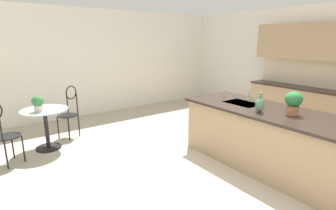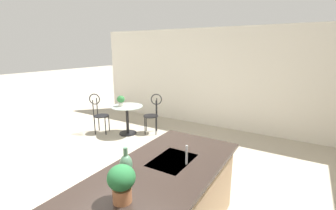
{
  "view_description": "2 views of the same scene",
  "coord_description": "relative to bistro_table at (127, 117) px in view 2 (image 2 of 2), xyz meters",
  "views": [
    {
      "loc": [
        2.44,
        -2.62,
        1.95
      ],
      "look_at": [
        -0.89,
        -0.21,
        0.91
      ],
      "focal_mm": 28.04,
      "sensor_mm": 36.0,
      "label": 1
    },
    {
      "loc": [
        1.84,
        2.06,
        2.16
      ],
      "look_at": [
        -1.38,
        0.11,
        1.24
      ],
      "focal_mm": 24.73,
      "sensor_mm": 36.0,
      "label": 2
    }
  ],
  "objects": [
    {
      "name": "chair_by_island",
      "position": [
        0.31,
        -0.68,
        0.13
      ],
      "size": [
        0.51,
        0.52,
        1.04
      ],
      "color": "black",
      "rests_on": "ground"
    },
    {
      "name": "sink_faucet",
      "position": [
        2.22,
        2.8,
        0.58
      ],
      "size": [
        0.02,
        0.02,
        0.22
      ],
      "primitive_type": "cylinder",
      "color": "#B2B5BA",
      "rests_on": "kitchen_island"
    },
    {
      "name": "potted_plant_on_table",
      "position": [
        0.09,
        -0.11,
        0.45
      ],
      "size": [
        0.19,
        0.19,
        0.27
      ],
      "color": "beige",
      "rests_on": "bistro_table"
    },
    {
      "name": "chair_near_window",
      "position": [
        -0.39,
        0.53,
        0.13
      ],
      "size": [
        0.52,
        0.52,
        1.04
      ],
      "color": "black",
      "rests_on": "ground"
    },
    {
      "name": "bistro_table",
      "position": [
        0.0,
        0.0,
        0.0
      ],
      "size": [
        0.8,
        0.8,
        0.74
      ],
      "color": "black",
      "rests_on": "ground"
    },
    {
      "name": "vase_on_counter",
      "position": [
        2.72,
        2.37,
        0.58
      ],
      "size": [
        0.13,
        0.13,
        0.29
      ],
      "color": "#4C7A5B",
      "rests_on": "kitchen_island"
    },
    {
      "name": "wall_left_window",
      "position": [
        -1.79,
        1.77,
        0.9
      ],
      "size": [
        0.12,
        7.8,
        2.7
      ],
      "primitive_type": "cube",
      "color": "silver",
      "rests_on": "ground"
    },
    {
      "name": "potted_plant_counter_near",
      "position": [
        3.07,
        2.64,
        0.66
      ],
      "size": [
        0.23,
        0.23,
        0.33
      ],
      "color": "#9E603D",
      "rests_on": "kitchen_island"
    }
  ]
}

